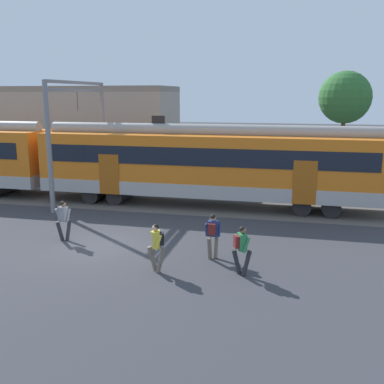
{
  "coord_description": "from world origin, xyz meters",
  "views": [
    {
      "loc": [
        7.39,
        -15.54,
        5.81
      ],
      "look_at": [
        2.96,
        3.32,
        1.6
      ],
      "focal_mm": 42.0,
      "sensor_mm": 36.0,
      "label": 1
    }
  ],
  "objects_px": {
    "pedestrian_navy": "(213,233)",
    "pedestrian_green": "(241,246)",
    "pedestrian_grey": "(63,218)",
    "pedestrian_yellow": "(157,243)"
  },
  "relations": [
    {
      "from": "pedestrian_yellow",
      "to": "pedestrian_green",
      "type": "height_order",
      "value": "same"
    },
    {
      "from": "pedestrian_yellow",
      "to": "pedestrian_navy",
      "type": "relative_size",
      "value": 1.0
    },
    {
      "from": "pedestrian_navy",
      "to": "pedestrian_green",
      "type": "xyz_separation_m",
      "value": [
        1.18,
        -1.25,
        0.0
      ]
    },
    {
      "from": "pedestrian_navy",
      "to": "pedestrian_green",
      "type": "bearing_deg",
      "value": -46.58
    },
    {
      "from": "pedestrian_grey",
      "to": "pedestrian_green",
      "type": "relative_size",
      "value": 1.0
    },
    {
      "from": "pedestrian_green",
      "to": "pedestrian_yellow",
      "type": "bearing_deg",
      "value": -172.54
    },
    {
      "from": "pedestrian_grey",
      "to": "pedestrian_green",
      "type": "distance_m",
      "value": 7.65
    },
    {
      "from": "pedestrian_navy",
      "to": "pedestrian_yellow",
      "type": "bearing_deg",
      "value": -134.45
    },
    {
      "from": "pedestrian_green",
      "to": "pedestrian_grey",
      "type": "bearing_deg",
      "value": 165.7
    },
    {
      "from": "pedestrian_grey",
      "to": "pedestrian_yellow",
      "type": "height_order",
      "value": "same"
    }
  ]
}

